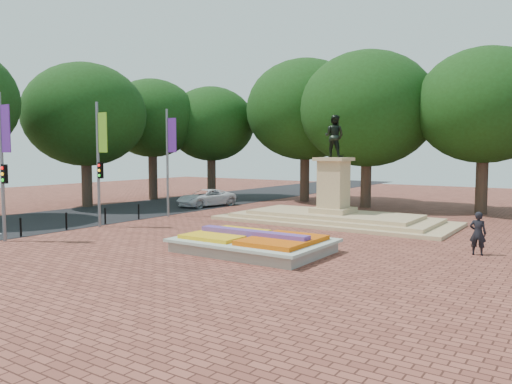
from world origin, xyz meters
TOP-DOWN VIEW (x-y plane):
  - ground at (0.00, 0.00)m, footprint 90.00×90.00m
  - asphalt_street at (-15.00, 5.00)m, footprint 9.00×90.00m
  - flower_bed at (1.03, -2.00)m, footprint 6.30×4.30m
  - monument at (0.00, 8.00)m, footprint 14.00×6.00m
  - tree_row_back at (2.33, 18.00)m, footprint 44.80×8.80m
  - tree_row_street at (-19.50, 4.67)m, footprint 8.40×25.40m
  - banner_poles at (-10.08, -1.31)m, footprint 0.88×11.17m
  - bollard_row at (-10.70, -1.50)m, footprint 0.12×13.12m
  - van at (-12.06, 10.62)m, footprint 3.23×5.14m
  - pedestrian at (9.00, 2.64)m, footprint 0.68×0.47m

SIDE VIEW (x-z plane):
  - ground at x=0.00m, z-range 0.00..0.00m
  - asphalt_street at x=-15.00m, z-range 0.00..0.02m
  - flower_bed at x=1.03m, z-range -0.08..0.83m
  - bollard_row at x=-10.70m, z-range 0.04..1.02m
  - van at x=-12.06m, z-range 0.00..1.32m
  - monument at x=0.00m, z-range -2.32..4.09m
  - pedestrian at x=9.00m, z-range 0.00..1.80m
  - banner_poles at x=-10.08m, z-range 0.38..7.38m
  - tree_row_street at x=-19.50m, z-range 1.40..11.38m
  - tree_row_back at x=2.33m, z-range 1.46..11.89m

